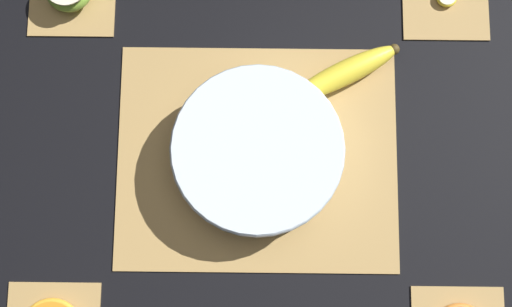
% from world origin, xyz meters
% --- Properties ---
extents(ground_plane, '(6.00, 6.00, 0.00)m').
position_xyz_m(ground_plane, '(0.00, 0.00, 0.00)').
color(ground_plane, black).
extents(bamboo_mat_center, '(0.43, 0.35, 0.01)m').
position_xyz_m(bamboo_mat_center, '(0.00, 0.00, 0.00)').
color(bamboo_mat_center, '#A8844C').
rests_on(bamboo_mat_center, ground_plane).
extents(fruit_salad_bowl, '(0.25, 0.25, 0.07)m').
position_xyz_m(fruit_salad_bowl, '(0.00, -0.00, 0.05)').
color(fruit_salad_bowl, silver).
rests_on(fruit_salad_bowl, bamboo_mat_center).
extents(whole_banana, '(0.18, 0.11, 0.04)m').
position_xyz_m(whole_banana, '(-0.13, -0.13, 0.03)').
color(whole_banana, yellow).
rests_on(whole_banana, bamboo_mat_center).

